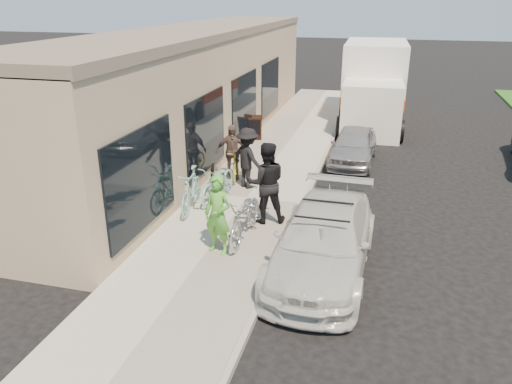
# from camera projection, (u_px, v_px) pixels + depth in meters

# --- Properties ---
(ground) EXTENTS (120.00, 120.00, 0.00)m
(ground) POSITION_uv_depth(u_px,v_px,m) (300.00, 266.00, 10.43)
(ground) COLOR black
(ground) RESTS_ON ground
(sidewalk) EXTENTS (3.00, 34.00, 0.15)m
(sidewalk) POSITION_uv_depth(u_px,v_px,m) (247.00, 200.00, 13.58)
(sidewalk) COLOR #B6B1A4
(sidewalk) RESTS_ON ground
(curb) EXTENTS (0.12, 34.00, 0.13)m
(curb) POSITION_uv_depth(u_px,v_px,m) (303.00, 206.00, 13.21)
(curb) COLOR gray
(curb) RESTS_ON ground
(storefront) EXTENTS (3.60, 20.00, 4.22)m
(storefront) POSITION_uv_depth(u_px,v_px,m) (198.00, 88.00, 18.08)
(storefront) COLOR tan
(storefront) RESTS_ON ground
(bike_rack) EXTENTS (0.19, 0.55, 0.80)m
(bike_rack) POSITION_uv_depth(u_px,v_px,m) (213.00, 176.00, 13.70)
(bike_rack) COLOR black
(bike_rack) RESTS_ON sidewalk
(sandwich_board) EXTENTS (0.68, 0.68, 0.90)m
(sandwich_board) POSITION_uv_depth(u_px,v_px,m) (254.00, 128.00, 18.79)
(sandwich_board) COLOR black
(sandwich_board) RESTS_ON sidewalk
(sedan_white) EXTENTS (1.99, 4.63, 1.37)m
(sedan_white) POSITION_uv_depth(u_px,v_px,m) (324.00, 240.00, 10.07)
(sedan_white) COLOR silver
(sedan_white) RESTS_ON ground
(sedan_silver) EXTENTS (1.52, 3.53, 1.19)m
(sedan_silver) POSITION_uv_depth(u_px,v_px,m) (353.00, 146.00, 16.63)
(sedan_silver) COLOR #9C9BA0
(sedan_silver) RESTS_ON ground
(moving_truck) EXTENTS (2.78, 6.96, 3.38)m
(moving_truck) POSITION_uv_depth(u_px,v_px,m) (373.00, 87.00, 21.84)
(moving_truck) COLOR white
(moving_truck) RESTS_ON ground
(tandem_bike) EXTENTS (0.75, 2.07, 1.08)m
(tandem_bike) POSITION_uv_depth(u_px,v_px,m) (246.00, 216.00, 11.10)
(tandem_bike) COLOR silver
(tandem_bike) RESTS_ON sidewalk
(woman_rider) EXTENTS (0.72, 0.57, 1.72)m
(woman_rider) POSITION_uv_depth(u_px,v_px,m) (218.00, 215.00, 10.38)
(woman_rider) COLOR #54A938
(woman_rider) RESTS_ON sidewalk
(man_standing) EXTENTS (1.15, 1.02, 1.98)m
(man_standing) POSITION_uv_depth(u_px,v_px,m) (266.00, 183.00, 11.80)
(man_standing) COLOR black
(man_standing) RESTS_ON sidewalk
(cruiser_bike_a) EXTENTS (0.72, 1.85, 1.08)m
(cruiser_bike_a) POSITION_uv_depth(u_px,v_px,m) (191.00, 190.00, 12.61)
(cruiser_bike_a) COLOR #7FBEB6
(cruiser_bike_a) RESTS_ON sidewalk
(cruiser_bike_b) EXTENTS (0.86, 1.94, 0.99)m
(cruiser_bike_b) POSITION_uv_depth(u_px,v_px,m) (218.00, 182.00, 13.27)
(cruiser_bike_b) COLOR #7FBEB6
(cruiser_bike_b) RESTS_ON sidewalk
(cruiser_bike_c) EXTENTS (0.77, 1.61, 0.93)m
(cruiser_bike_c) POSITION_uv_depth(u_px,v_px,m) (236.00, 163.00, 14.81)
(cruiser_bike_c) COLOR gold
(cruiser_bike_c) RESTS_ON sidewalk
(bystander_a) EXTENTS (1.29, 1.15, 1.73)m
(bystander_a) POSITION_uv_depth(u_px,v_px,m) (248.00, 158.00, 13.98)
(bystander_a) COLOR black
(bystander_a) RESTS_ON sidewalk
(bystander_b) EXTENTS (1.04, 0.66, 1.65)m
(bystander_b) POSITION_uv_depth(u_px,v_px,m) (232.00, 152.00, 14.67)
(bystander_b) COLOR brown
(bystander_b) RESTS_ON sidewalk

